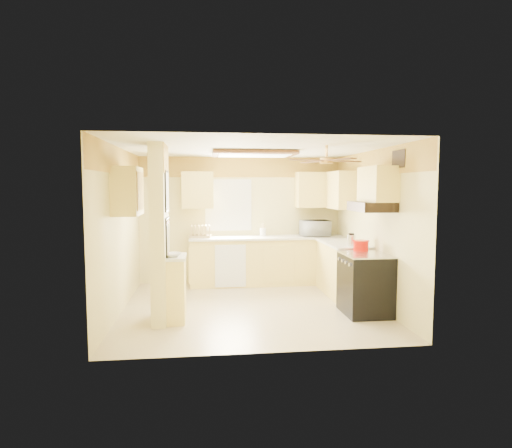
{
  "coord_description": "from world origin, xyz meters",
  "views": [
    {
      "loc": [
        -0.71,
        -6.63,
        1.91
      ],
      "look_at": [
        0.12,
        0.35,
        1.3
      ],
      "focal_mm": 30.0,
      "sensor_mm": 36.0,
      "label": 1
    }
  ],
  "objects": [
    {
      "name": "ceiling_fan",
      "position": [
        1.0,
        -0.7,
        2.29
      ],
      "size": [
        1.15,
        1.15,
        0.26
      ],
      "color": "gold",
      "rests_on": "ceiling"
    },
    {
      "name": "wall_front",
      "position": [
        0.0,
        -1.9,
        1.25
      ],
      "size": [
        4.0,
        0.0,
        4.0
      ],
      "primitive_type": "plane",
      "rotation": [
        -1.57,
        0.0,
        0.0
      ],
      "color": "#E0D289",
      "rests_on": "floor"
    },
    {
      "name": "wall_right",
      "position": [
        2.0,
        0.0,
        1.25
      ],
      "size": [
        0.0,
        3.8,
        3.8
      ],
      "primitive_type": "plane",
      "rotation": [
        1.57,
        0.0,
        -1.57
      ],
      "color": "#E0D289",
      "rests_on": "floor"
    },
    {
      "name": "upper_cab_back_left",
      "position": [
        -0.85,
        1.72,
        1.85
      ],
      "size": [
        0.6,
        0.35,
        0.7
      ],
      "primitive_type": "cube",
      "color": "#FFDD72",
      "rests_on": "wall_back"
    },
    {
      "name": "kettle",
      "position": [
        1.68,
        0.14,
        1.04
      ],
      "size": [
        0.14,
        0.14,
        0.21
      ],
      "color": "silver",
      "rests_on": "countertop_right"
    },
    {
      "name": "floor",
      "position": [
        0.0,
        0.0,
        0.0
      ],
      "size": [
        4.0,
        4.0,
        0.0
      ],
      "primitive_type": "plane",
      "color": "#CEB88F",
      "rests_on": "ground"
    },
    {
      "name": "poster_menu",
      "position": [
        -1.24,
        -0.55,
        1.85
      ],
      "size": [
        0.02,
        0.42,
        0.57
      ],
      "color": "black",
      "rests_on": "partition_column"
    },
    {
      "name": "ceiling",
      "position": [
        0.0,
        0.0,
        2.5
      ],
      "size": [
        4.0,
        4.0,
        0.0
      ],
      "primitive_type": "plane",
      "rotation": [
        3.14,
        0.0,
        0.0
      ],
      "color": "white",
      "rests_on": "wall_back"
    },
    {
      "name": "range_hood",
      "position": [
        1.74,
        -0.55,
        1.62
      ],
      "size": [
        0.5,
        0.76,
        0.14
      ],
      "primitive_type": "cube",
      "color": "black",
      "rests_on": "upper_cab_over_stove"
    },
    {
      "name": "lower_cabinets_right",
      "position": [
        1.7,
        0.6,
        0.45
      ],
      "size": [
        0.6,
        1.4,
        0.9
      ],
      "primitive_type": "cube",
      "color": "#FFDD72",
      "rests_on": "floor"
    },
    {
      "name": "wallpaper_border",
      "position": [
        0.0,
        1.88,
        2.3
      ],
      "size": [
        4.0,
        0.02,
        0.4
      ],
      "primitive_type": "cube",
      "color": "yellow",
      "rests_on": "wall_back"
    },
    {
      "name": "lower_cabinets_back",
      "position": [
        0.5,
        1.6,
        0.45
      ],
      "size": [
        3.0,
        0.6,
        0.9
      ],
      "primitive_type": "cube",
      "color": "#FFDD72",
      "rests_on": "floor"
    },
    {
      "name": "partition_ledge",
      "position": [
        -1.13,
        -0.55,
        0.45
      ],
      "size": [
        0.25,
        0.55,
        0.9
      ],
      "primitive_type": "cube",
      "color": "#FFDD72",
      "rests_on": "floor"
    },
    {
      "name": "window",
      "position": [
        -0.25,
        1.89,
        1.55
      ],
      "size": [
        0.92,
        0.02,
        1.02
      ],
      "color": "white",
      "rests_on": "wall_back"
    },
    {
      "name": "partition_column",
      "position": [
        -1.35,
        -0.55,
        1.25
      ],
      "size": [
        0.2,
        0.7,
        2.5
      ],
      "primitive_type": "cube",
      "color": "#E0D289",
      "rests_on": "floor"
    },
    {
      "name": "wall_left",
      "position": [
        -2.0,
        0.0,
        1.25
      ],
      "size": [
        0.0,
        3.8,
        3.8
      ],
      "primitive_type": "plane",
      "rotation": [
        1.57,
        0.0,
        1.57
      ],
      "color": "#E0D289",
      "rests_on": "floor"
    },
    {
      "name": "upper_cab_right",
      "position": [
        1.82,
        1.25,
        1.85
      ],
      "size": [
        0.35,
        1.0,
        0.7
      ],
      "primitive_type": "cube",
      "color": "#FFDD72",
      "rests_on": "wall_right"
    },
    {
      "name": "countertop_back",
      "position": [
        0.5,
        1.59,
        0.92
      ],
      "size": [
        3.04,
        0.64,
        0.04
      ],
      "primitive_type": "cube",
      "color": "silver",
      "rests_on": "lower_cabinets_back"
    },
    {
      "name": "vent_grate",
      "position": [
        1.98,
        -0.9,
        2.3
      ],
      "size": [
        0.02,
        0.4,
        0.25
      ],
      "primitive_type": "cube",
      "color": "black",
      "rests_on": "wall_right"
    },
    {
      "name": "wall_back",
      "position": [
        0.0,
        1.9,
        1.25
      ],
      "size": [
        4.0,
        0.0,
        4.0
      ],
      "primitive_type": "plane",
      "rotation": [
        1.57,
        0.0,
        0.0
      ],
      "color": "#E0D289",
      "rests_on": "floor"
    },
    {
      "name": "dutch_oven",
      "position": [
        1.7,
        -0.26,
        1.0
      ],
      "size": [
        0.25,
        0.25,
        0.17
      ],
      "color": "red",
      "rests_on": "stove"
    },
    {
      "name": "bowl",
      "position": [
        -1.17,
        -0.65,
        0.97
      ],
      "size": [
        0.3,
        0.3,
        0.06
      ],
      "primitive_type": "imported",
      "rotation": [
        0.0,
        0.0,
        0.32
      ],
      "color": "white",
      "rests_on": "ledge_top"
    },
    {
      "name": "countertop_right",
      "position": [
        1.69,
        0.6,
        0.92
      ],
      "size": [
        0.64,
        1.44,
        0.04
      ],
      "primitive_type": "cube",
      "color": "silver",
      "rests_on": "lower_cabinets_right"
    },
    {
      "name": "upper_cab_back_right",
      "position": [
        1.55,
        1.72,
        1.85
      ],
      "size": [
        0.9,
        0.35,
        0.7
      ],
      "primitive_type": "cube",
      "color": "#FFDD72",
      "rests_on": "wall_back"
    },
    {
      "name": "poster_nashville",
      "position": [
        -1.24,
        -0.55,
        1.2
      ],
      "size": [
        0.02,
        0.42,
        0.57
      ],
      "color": "black",
      "rests_on": "partition_column"
    },
    {
      "name": "ledge_top",
      "position": [
        -1.13,
        -0.55,
        0.92
      ],
      "size": [
        0.28,
        0.58,
        0.04
      ],
      "primitive_type": "cube",
      "color": "silver",
      "rests_on": "partition_ledge"
    },
    {
      "name": "dishwasher_panel",
      "position": [
        -0.25,
        1.29,
        0.43
      ],
      "size": [
        0.58,
        0.02,
        0.8
      ],
      "primitive_type": "cube",
      "color": "white",
      "rests_on": "lower_cabinets_back"
    },
    {
      "name": "upper_cab_left_wall",
      "position": [
        -1.82,
        -0.25,
        1.85
      ],
      "size": [
        0.35,
        0.75,
        0.7
      ],
      "primitive_type": "cube",
      "color": "#FFDD72",
      "rests_on": "wall_left"
    },
    {
      "name": "microwave",
      "position": [
        1.46,
        1.61,
        1.09
      ],
      "size": [
        0.58,
        0.41,
        0.31
      ],
      "primitive_type": "imported",
      "rotation": [
        0.0,
        0.0,
        3.19
      ],
      "color": "white",
      "rests_on": "countertop_back"
    },
    {
      "name": "dish_rack",
      "position": [
        -0.81,
        1.63,
        1.02
      ],
      "size": [
        0.43,
        0.34,
        0.23
      ],
      "color": "#D6B97B",
      "rests_on": "countertop_back"
    },
    {
      "name": "upper_cab_over_stove",
      "position": [
        1.82,
        -0.55,
        1.95
      ],
      "size": [
        0.35,
        0.76,
        0.52
      ],
      "primitive_type": "cube",
      "color": "#FFDD72",
      "rests_on": "wall_right"
    },
    {
      "name": "ceiling_light_panel",
      "position": [
        0.1,
        0.5,
        2.46
      ],
      "size": [
        1.35,
        0.95,
        0.06
      ],
      "color": "brown",
      "rests_on": "ceiling"
    },
    {
      "name": "utensil_crock",
      "position": [
        0.42,
        1.72,
        1.02
      ],
      "size": [
        0.12,
        0.12,
        0.24
      ],
      "color": "white",
      "rests_on": "countertop_back"
    },
    {
      "name": "stove",
      "position": [
        1.67,
        -0.55,
        0.46
      ],
      "size": [
        0.68,
        0.77,
        0.92
      ],
      "color": "black",
      "rests_on": "floor"
    }
  ]
}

